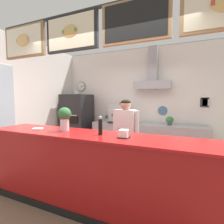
# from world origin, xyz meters

# --- Properties ---
(ground_plane) EXTENTS (5.74, 5.74, 0.00)m
(ground_plane) POSITION_xyz_m (0.00, 0.00, 0.00)
(ground_plane) COLOR brown
(back_wall_assembly) EXTENTS (4.78, 2.68, 2.95)m
(back_wall_assembly) POSITION_xyz_m (0.02, 2.08, 1.58)
(back_wall_assembly) COLOR #9E9E99
(back_wall_assembly) RESTS_ON ground_plane
(left_wall_with_window) EXTENTS (0.15, 4.51, 2.95)m
(left_wall_with_window) POSITION_xyz_m (-2.39, -0.01, 1.47)
(left_wall_with_window) COLOR white
(left_wall_with_window) RESTS_ON ground_plane
(service_counter) EXTENTS (3.53, 0.65, 1.07)m
(service_counter) POSITION_xyz_m (0.00, -0.47, 0.53)
(service_counter) COLOR maroon
(service_counter) RESTS_ON ground_plane
(back_prep_counter) EXTENTS (2.92, 0.54, 0.91)m
(back_prep_counter) POSITION_xyz_m (0.21, 1.86, 0.45)
(back_prep_counter) COLOR #A3A5AD
(back_prep_counter) RESTS_ON ground_plane
(pizza_oven) EXTENTS (0.75, 0.76, 1.78)m
(pizza_oven) POSITION_xyz_m (-1.83, 1.70, 0.84)
(pizza_oven) COLOR #232326
(pizza_oven) RESTS_ON ground_plane
(shop_worker) EXTENTS (0.55, 0.26, 1.54)m
(shop_worker) POSITION_xyz_m (0.04, 0.67, 0.84)
(shop_worker) COLOR #232328
(shop_worker) RESTS_ON ground_plane
(espresso_machine) EXTENTS (0.46, 0.46, 0.49)m
(espresso_machine) POSITION_xyz_m (-0.56, 1.83, 1.15)
(espresso_machine) COLOR #B7BABF
(espresso_machine) RESTS_ON back_prep_counter
(potted_basil) EXTENTS (0.18, 0.18, 0.22)m
(potted_basil) POSITION_xyz_m (0.78, 1.85, 1.03)
(potted_basil) COLOR #4C4C51
(potted_basil) RESTS_ON back_prep_counter
(potted_sage) EXTENTS (0.12, 0.12, 0.18)m
(potted_sage) POSITION_xyz_m (-0.93, 1.87, 1.01)
(potted_sage) COLOR beige
(potted_sage) RESTS_ON back_prep_counter
(basil_vase) EXTENTS (0.20, 0.20, 0.36)m
(basil_vase) POSITION_xyz_m (-0.55, -0.43, 1.27)
(basil_vase) COLOR silver
(basil_vase) RESTS_ON service_counter
(napkin_holder) EXTENTS (0.14, 0.13, 0.11)m
(napkin_holder) POSITION_xyz_m (0.42, -0.49, 1.12)
(napkin_holder) COLOR #262628
(napkin_holder) RESTS_ON service_counter
(pepper_grinder) EXTENTS (0.06, 0.06, 0.26)m
(pepper_grinder) POSITION_xyz_m (0.08, -0.47, 1.20)
(pepper_grinder) COLOR black
(pepper_grinder) RESTS_ON service_counter
(condiment_plate) EXTENTS (0.17, 0.17, 0.01)m
(condiment_plate) POSITION_xyz_m (-1.06, -0.48, 1.08)
(condiment_plate) COLOR white
(condiment_plate) RESTS_ON service_counter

